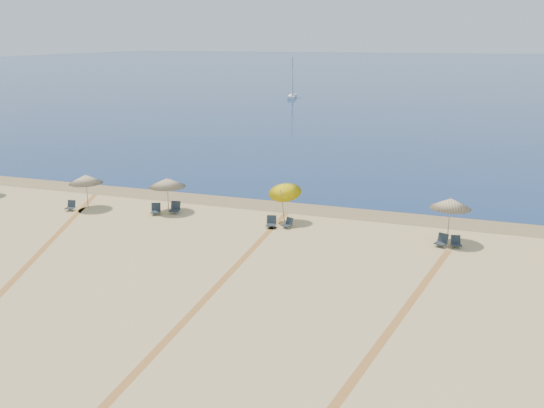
{
  "coord_description": "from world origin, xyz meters",
  "views": [
    {
      "loc": [
        10.38,
        -11.02,
        10.83
      ],
      "look_at": [
        0.0,
        20.0,
        1.3
      ],
      "focal_mm": 37.87,
      "sensor_mm": 36.0,
      "label": 1
    }
  ],
  "objects_px": {
    "sailboat_1": "(292,86)",
    "chair_7": "(456,242)",
    "umbrella_1": "(86,179)",
    "umbrella_2": "(167,182)",
    "chair_3": "(175,208)",
    "chair_2": "(156,209)",
    "umbrella_3": "(284,189)",
    "umbrella_4": "(451,203)",
    "chair_1": "(71,206)",
    "chair_4": "(271,222)",
    "chair_5": "(288,223)",
    "chair_6": "(442,241)"
  },
  "relations": [
    {
      "from": "chair_1",
      "to": "umbrella_4",
      "type": "bearing_deg",
      "value": -5.99
    },
    {
      "from": "chair_4",
      "to": "sailboat_1",
      "type": "distance_m",
      "value": 75.35
    },
    {
      "from": "chair_7",
      "to": "umbrella_3",
      "type": "bearing_deg",
      "value": 159.3
    },
    {
      "from": "chair_7",
      "to": "chair_6",
      "type": "bearing_deg",
      "value": 175.56
    },
    {
      "from": "umbrella_1",
      "to": "umbrella_2",
      "type": "distance_m",
      "value": 5.47
    },
    {
      "from": "chair_1",
      "to": "chair_7",
      "type": "bearing_deg",
      "value": -7.61
    },
    {
      "from": "sailboat_1",
      "to": "chair_7",
      "type": "bearing_deg",
      "value": -77.91
    },
    {
      "from": "umbrella_2",
      "to": "sailboat_1",
      "type": "bearing_deg",
      "value": 100.21
    },
    {
      "from": "umbrella_2",
      "to": "chair_3",
      "type": "height_order",
      "value": "umbrella_2"
    },
    {
      "from": "umbrella_1",
      "to": "umbrella_4",
      "type": "bearing_deg",
      "value": 1.81
    },
    {
      "from": "umbrella_2",
      "to": "chair_3",
      "type": "xyz_separation_m",
      "value": [
        0.6,
        -0.23,
        -1.58
      ]
    },
    {
      "from": "umbrella_4",
      "to": "chair_7",
      "type": "relative_size",
      "value": 3.68
    },
    {
      "from": "umbrella_3",
      "to": "chair_6",
      "type": "height_order",
      "value": "umbrella_3"
    },
    {
      "from": "chair_3",
      "to": "umbrella_1",
      "type": "bearing_deg",
      "value": 178.02
    },
    {
      "from": "chair_7",
      "to": "chair_2",
      "type": "bearing_deg",
      "value": 165.94
    },
    {
      "from": "umbrella_4",
      "to": "chair_3",
      "type": "height_order",
      "value": "umbrella_4"
    },
    {
      "from": "umbrella_4",
      "to": "chair_4",
      "type": "relative_size",
      "value": 3.33
    },
    {
      "from": "umbrella_1",
      "to": "chair_2",
      "type": "xyz_separation_m",
      "value": [
        4.94,
        0.2,
        -1.66
      ]
    },
    {
      "from": "chair_2",
      "to": "chair_7",
      "type": "relative_size",
      "value": 1.23
    },
    {
      "from": "umbrella_1",
      "to": "chair_5",
      "type": "bearing_deg",
      "value": 1.25
    },
    {
      "from": "umbrella_4",
      "to": "chair_4",
      "type": "distance_m",
      "value": 10.21
    },
    {
      "from": "chair_4",
      "to": "chair_5",
      "type": "relative_size",
      "value": 1.05
    },
    {
      "from": "umbrella_3",
      "to": "umbrella_4",
      "type": "xyz_separation_m",
      "value": [
        9.59,
        -0.59,
        0.13
      ]
    },
    {
      "from": "chair_2",
      "to": "chair_4",
      "type": "relative_size",
      "value": 1.11
    },
    {
      "from": "umbrella_1",
      "to": "umbrella_3",
      "type": "height_order",
      "value": "umbrella_3"
    },
    {
      "from": "chair_1",
      "to": "chair_5",
      "type": "distance_m",
      "value": 14.52
    },
    {
      "from": "chair_2",
      "to": "chair_1",
      "type": "bearing_deg",
      "value": 166.29
    },
    {
      "from": "chair_6",
      "to": "chair_7",
      "type": "relative_size",
      "value": 1.17
    },
    {
      "from": "chair_1",
      "to": "chair_3",
      "type": "height_order",
      "value": "chair_3"
    },
    {
      "from": "umbrella_4",
      "to": "chair_7",
      "type": "distance_m",
      "value": 2.1
    },
    {
      "from": "chair_4",
      "to": "chair_7",
      "type": "bearing_deg",
      "value": -12.06
    },
    {
      "from": "chair_1",
      "to": "chair_6",
      "type": "bearing_deg",
      "value": -7.84
    },
    {
      "from": "umbrella_4",
      "to": "umbrella_3",
      "type": "bearing_deg",
      "value": 176.47
    },
    {
      "from": "umbrella_3",
      "to": "chair_5",
      "type": "bearing_deg",
      "value": -61.57
    },
    {
      "from": "chair_1",
      "to": "chair_2",
      "type": "xyz_separation_m",
      "value": [
        5.72,
        0.96,
        0.03
      ]
    },
    {
      "from": "umbrella_2",
      "to": "umbrella_1",
      "type": "bearing_deg",
      "value": -168.82
    },
    {
      "from": "chair_5",
      "to": "chair_1",
      "type": "bearing_deg",
      "value": -151.07
    },
    {
      "from": "umbrella_3",
      "to": "sailboat_1",
      "type": "height_order",
      "value": "sailboat_1"
    },
    {
      "from": "umbrella_3",
      "to": "chair_2",
      "type": "relative_size",
      "value": 3.18
    },
    {
      "from": "umbrella_2",
      "to": "chair_7",
      "type": "bearing_deg",
      "value": -3.18
    },
    {
      "from": "chair_3",
      "to": "chair_7",
      "type": "xyz_separation_m",
      "value": [
        17.23,
        -0.76,
        -0.06
      ]
    },
    {
      "from": "umbrella_4",
      "to": "umbrella_1",
      "type": "bearing_deg",
      "value": -178.19
    },
    {
      "from": "umbrella_1",
      "to": "umbrella_2",
      "type": "xyz_separation_m",
      "value": [
        5.37,
        1.06,
        -0.06
      ]
    },
    {
      "from": "umbrella_2",
      "to": "chair_4",
      "type": "distance_m",
      "value": 7.6
    },
    {
      "from": "umbrella_4",
      "to": "chair_2",
      "type": "relative_size",
      "value": 3.0
    },
    {
      "from": "umbrella_2",
      "to": "sailboat_1",
      "type": "relative_size",
      "value": 0.32
    },
    {
      "from": "chair_3",
      "to": "chair_5",
      "type": "height_order",
      "value": "chair_3"
    },
    {
      "from": "umbrella_1",
      "to": "sailboat_1",
      "type": "relative_size",
      "value": 0.31
    },
    {
      "from": "chair_2",
      "to": "chair_3",
      "type": "bearing_deg",
      "value": 8.2
    },
    {
      "from": "umbrella_1",
      "to": "chair_5",
      "type": "height_order",
      "value": "umbrella_1"
    }
  ]
}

